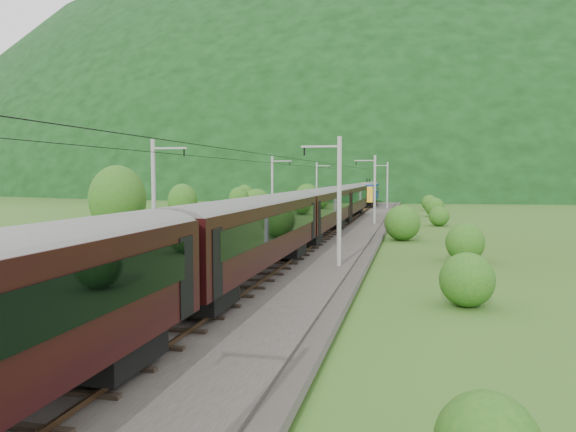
# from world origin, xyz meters

# --- Properties ---
(ground) EXTENTS (600.00, 600.00, 0.00)m
(ground) POSITION_xyz_m (0.00, 0.00, 0.00)
(ground) COLOR #2F4916
(ground) RESTS_ON ground
(railbed) EXTENTS (14.00, 220.00, 0.30)m
(railbed) POSITION_xyz_m (0.00, 10.00, 0.15)
(railbed) COLOR #38332D
(railbed) RESTS_ON ground
(track_left) EXTENTS (2.40, 220.00, 0.27)m
(track_left) POSITION_xyz_m (-2.40, 10.00, 0.37)
(track_left) COLOR brown
(track_left) RESTS_ON railbed
(track_right) EXTENTS (2.40, 220.00, 0.27)m
(track_right) POSITION_xyz_m (2.40, 10.00, 0.37)
(track_right) COLOR brown
(track_right) RESTS_ON railbed
(catenary_left) EXTENTS (2.54, 192.28, 8.00)m
(catenary_left) POSITION_xyz_m (-6.12, 32.00, 4.50)
(catenary_left) COLOR gray
(catenary_left) RESTS_ON railbed
(catenary_right) EXTENTS (2.54, 192.28, 8.00)m
(catenary_right) POSITION_xyz_m (6.12, 32.00, 4.50)
(catenary_right) COLOR gray
(catenary_right) RESTS_ON railbed
(overhead_wires) EXTENTS (4.83, 198.00, 0.03)m
(overhead_wires) POSITION_xyz_m (0.00, 10.00, 7.10)
(overhead_wires) COLOR black
(overhead_wires) RESTS_ON ground
(mountain_main) EXTENTS (504.00, 360.00, 244.00)m
(mountain_main) POSITION_xyz_m (0.00, 260.00, 0.00)
(mountain_main) COLOR black
(mountain_main) RESTS_ON ground
(mountain_ridge) EXTENTS (336.00, 280.00, 132.00)m
(mountain_ridge) POSITION_xyz_m (-120.00, 300.00, 0.00)
(mountain_ridge) COLOR black
(mountain_ridge) RESTS_ON ground
(train) EXTENTS (2.96, 118.45, 5.15)m
(train) POSITION_xyz_m (2.40, 16.85, 3.51)
(train) COLOR black
(train) RESTS_ON ground
(hazard_post_near) EXTENTS (0.15, 0.15, 1.37)m
(hazard_post_near) POSITION_xyz_m (-0.43, 30.33, 0.98)
(hazard_post_near) COLOR red
(hazard_post_near) RESTS_ON railbed
(hazard_post_far) EXTENTS (0.16, 0.16, 1.53)m
(hazard_post_far) POSITION_xyz_m (0.56, 35.26, 1.07)
(hazard_post_far) COLOR red
(hazard_post_far) RESTS_ON railbed
(signal) EXTENTS (0.22, 0.22, 1.99)m
(signal) POSITION_xyz_m (-3.66, 61.64, 1.47)
(signal) COLOR black
(signal) RESTS_ON railbed
(vegetation_left) EXTENTS (10.93, 147.09, 6.78)m
(vegetation_left) POSITION_xyz_m (-13.56, 14.95, 2.44)
(vegetation_left) COLOR #1F5416
(vegetation_left) RESTS_ON ground
(vegetation_right) EXTENTS (7.43, 109.31, 3.17)m
(vegetation_right) POSITION_xyz_m (12.42, 7.56, 1.32)
(vegetation_right) COLOR #1F5416
(vegetation_right) RESTS_ON ground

